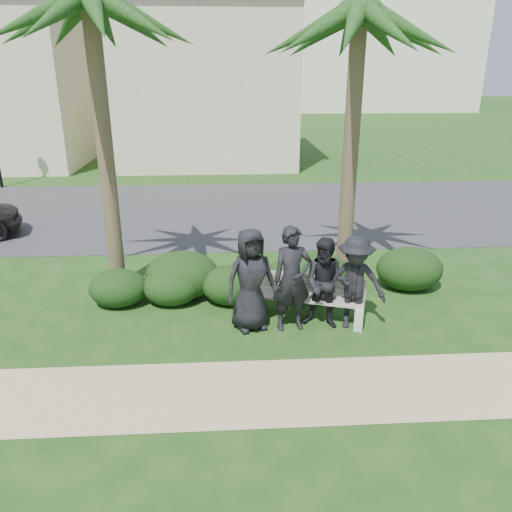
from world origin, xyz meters
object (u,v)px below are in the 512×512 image
at_px(man_d, 354,283).
at_px(park_bench, 302,300).
at_px(palm_left, 90,3).
at_px(man_c, 326,284).
at_px(man_b, 292,279).
at_px(palm_right, 360,17).
at_px(man_a, 251,280).

bearing_deg(man_d, park_bench, 170.75).
bearing_deg(palm_left, park_bench, -24.46).
xyz_separation_m(park_bench, man_c, (0.36, -0.33, 0.47)).
height_order(man_b, palm_right, palm_right).
relative_size(palm_left, palm_right, 1.03).
distance_m(man_a, man_b, 0.71).
height_order(park_bench, palm_right, palm_right).
bearing_deg(man_b, park_bench, 48.08).
relative_size(park_bench, man_d, 1.40).
distance_m(man_d, palm_left, 6.73).
bearing_deg(palm_left, man_c, -26.40).
height_order(park_bench, man_a, man_a).
height_order(man_c, palm_left, palm_left).
bearing_deg(man_b, man_a, 167.31).
bearing_deg(palm_right, park_bench, -122.38).
xyz_separation_m(man_a, palm_left, (-2.70, 1.96, 4.49)).
bearing_deg(man_a, palm_left, 125.10).
bearing_deg(man_a, palm_right, 26.73).
xyz_separation_m(park_bench, man_b, (-0.24, -0.36, 0.59)).
height_order(man_a, palm_right, palm_right).
xyz_separation_m(man_b, man_d, (1.09, -0.02, -0.09)).
bearing_deg(man_a, park_bench, -1.35).
relative_size(park_bench, man_b, 1.27).
bearing_deg(man_a, man_b, -23.46).
height_order(man_c, man_d, man_d).
bearing_deg(park_bench, man_a, -144.49).
distance_m(man_d, palm_right, 4.97).
xyz_separation_m(man_b, palm_left, (-3.42, 2.02, 4.46)).
relative_size(man_d, palm_right, 0.27).
bearing_deg(palm_right, man_d, -98.95).
distance_m(man_a, palm_left, 5.59).
xyz_separation_m(man_a, man_d, (1.80, -0.08, -0.07)).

